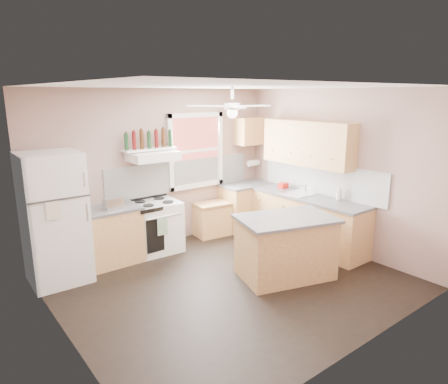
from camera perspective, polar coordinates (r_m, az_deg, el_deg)
floor at (r=5.82m, az=1.07°, el=-12.75°), size 4.50×4.50×0.00m
ceiling at (r=5.21m, az=1.21°, el=14.88°), size 4.50×4.50×0.00m
wall_back at (r=7.01m, az=-9.38°, el=3.33°), size 4.50×0.05×2.70m
wall_right at (r=6.99m, az=15.79°, el=2.96°), size 0.05×4.00×2.70m
wall_left at (r=4.35m, az=-22.90°, el=-4.08°), size 0.05×4.00×2.70m
backsplash_back at (r=7.23m, az=-6.05°, el=2.35°), size 2.90×0.03×0.55m
backsplash_right at (r=7.17m, az=13.59°, el=1.93°), size 0.03×2.60×0.55m
window_view at (r=7.32m, az=-4.12°, el=5.90°), size 1.00×0.02×1.20m
window_frame at (r=7.29m, az=-4.00°, el=5.88°), size 1.16×0.07×1.36m
refrigerator at (r=6.03m, az=-23.07°, el=-3.49°), size 0.80×0.78×1.85m
base_cabinet_left at (r=6.53m, az=-15.88°, el=-6.18°), size 0.90×0.60×0.86m
counter_left at (r=6.39m, az=-16.15°, el=-2.39°), size 0.92×0.62×0.04m
toaster at (r=6.28m, az=-15.53°, el=-1.58°), size 0.29×0.19×0.18m
stove at (r=6.83m, az=-9.82°, el=-4.94°), size 0.84×0.69×0.86m
range_hood at (r=6.62m, az=-10.07°, el=5.06°), size 0.78×0.50×0.14m
bottle_shelf at (r=6.71m, az=-10.59°, el=6.02°), size 0.90×0.26×0.03m
cart at (r=7.53m, az=-1.70°, el=-3.89°), size 0.67×0.49×0.63m
base_cabinet_corner at (r=7.94m, az=3.17°, el=-2.09°), size 1.00×0.60×0.86m
base_cabinet_right at (r=7.14m, az=11.82°, el=-4.21°), size 0.60×2.20×0.86m
counter_corner at (r=7.83m, az=3.21°, el=1.08°), size 1.02×0.62×0.04m
counter_right at (r=7.01m, az=11.94°, el=-0.72°), size 0.62×2.22×0.04m
sink at (r=7.13m, az=10.73°, el=-0.29°), size 0.55×0.45×0.03m
faucet at (r=7.23m, az=11.60°, el=0.48°), size 0.03×0.03×0.14m
upper_cabinet_right at (r=7.08m, az=11.81°, el=6.85°), size 0.33×1.80×0.76m
upper_cabinet_corner at (r=7.90m, az=3.79°, el=8.68°), size 0.60×0.33×0.52m
paper_towel at (r=8.08m, az=4.22°, el=4.14°), size 0.26×0.12×0.12m
island at (r=5.91m, az=8.76°, el=-7.95°), size 1.46×1.14×0.86m
island_top at (r=5.76m, az=8.93°, el=-3.78°), size 1.55×1.24×0.04m
ceiling_fan_hub at (r=5.21m, az=1.19°, el=12.12°), size 0.20×0.20×0.08m
soap_bottle at (r=6.83m, az=16.13°, el=-0.08°), size 0.10×0.10×0.25m
red_caddy at (r=7.50m, az=8.46°, el=0.93°), size 0.19×0.14×0.10m
wine_bottles at (r=6.69m, az=-10.64°, el=7.37°), size 0.86×0.06×0.31m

